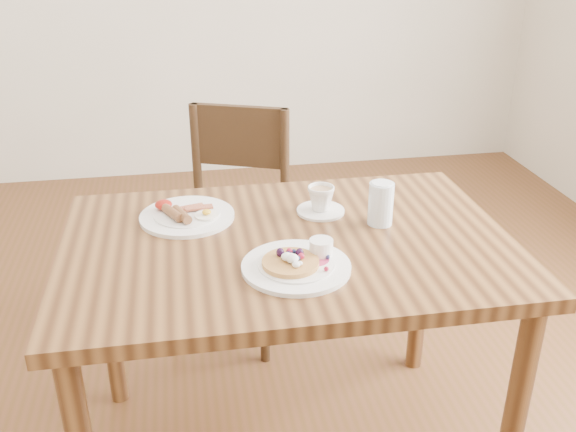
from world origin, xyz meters
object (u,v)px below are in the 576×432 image
at_px(water_glass, 381,204).
at_px(chair_far, 233,213).
at_px(dining_table, 288,272).
at_px(teacup_saucer, 321,201).
at_px(breakfast_plate, 186,215).
at_px(pancake_plate, 298,263).

bearing_deg(water_glass, chair_far, 117.36).
distance_m(dining_table, water_glass, 0.32).
height_order(dining_table, chair_far, chair_far).
bearing_deg(water_glass, dining_table, -168.88).
bearing_deg(chair_far, teacup_saucer, 131.44).
xyz_separation_m(breakfast_plate, water_glass, (0.54, -0.13, 0.05)).
xyz_separation_m(pancake_plate, water_glass, (0.27, 0.21, 0.05)).
height_order(dining_table, water_glass, water_glass).
distance_m(chair_far, pancake_plate, 0.94).
distance_m(chair_far, water_glass, 0.84).
xyz_separation_m(dining_table, pancake_plate, (-0.00, -0.15, 0.11)).
relative_size(teacup_saucer, water_glass, 1.15).
relative_size(dining_table, chair_far, 1.36).
xyz_separation_m(chair_far, breakfast_plate, (-0.18, -0.57, 0.27)).
relative_size(dining_table, breakfast_plate, 4.44).
bearing_deg(pancake_plate, water_glass, 37.20).
height_order(chair_far, breakfast_plate, chair_far).
relative_size(breakfast_plate, teacup_saucer, 1.93).
bearing_deg(dining_table, pancake_plate, -91.01).
relative_size(chair_far, teacup_saucer, 6.29).
bearing_deg(chair_far, pancake_plate, 117.09).
bearing_deg(dining_table, chair_far, 96.65).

